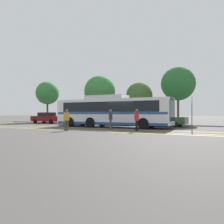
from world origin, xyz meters
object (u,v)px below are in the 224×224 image
Objects in this scene: tree_0 at (100,91)px; tree_2 at (178,84)px; tree_1 at (139,96)px; parked_car_3 at (164,119)px; parked_car_0 at (47,118)px; pedestrian_2 at (137,119)px; bus_stop_sign at (192,109)px; pedestrian_0 at (67,119)px; transit_bus at (112,111)px; parked_car_2 at (117,119)px; pedestrian_1 at (111,118)px; parked_car_1 at (77,119)px; tree_3 at (47,93)px.

tree_0 is 0.96× the size of tree_2.
parked_car_3 is at bearing -52.73° from tree_1.
parked_car_0 is at bearing -134.73° from tree_0.
pedestrian_2 is 0.29× the size of tree_1.
tree_0 is (-14.16, 10.12, 3.03)m from bus_stop_sign.
tree_1 is (1.10, 15.32, 2.96)m from pedestrian_0.
tree_2 is at bearing 178.58° from parked_car_3.
transit_bus is at bearing -118.44° from tree_2.
tree_1 is at bearing -10.81° from parked_car_2.
pedestrian_1 is 2.86m from pedestrian_2.
tree_1 reaches higher than parked_car_1.
tree_2 reaches higher than parked_car_3.
tree_2 is (5.09, 9.40, 3.64)m from transit_bus.
bus_stop_sign reaches higher than parked_car_3.
pedestrian_0 is (-0.36, -9.30, 0.28)m from parked_car_2.
parked_car_3 is at bearing -141.41° from bus_stop_sign.
tree_2 is at bearing 111.74° from parked_car_0.
tree_0 reaches higher than pedestrian_2.
tree_2 is (6.15, 5.65, 4.56)m from parked_car_2.
tree_0 reaches higher than parked_car_0.
parked_car_2 is 2.65× the size of pedestrian_2.
parked_car_2 is 0.64× the size of tree_0.
tree_1 is at bearing -140.28° from pedestrian_0.
bus_stop_sign reaches higher than pedestrian_0.
pedestrian_2 is 0.24× the size of tree_0.
parked_car_0 is 0.77× the size of tree_3.
pedestrian_2 is 13.67m from tree_2.
tree_3 is at bearing -114.96° from transit_bus.
transit_bus reaches higher than bus_stop_sign.
bus_stop_sign is at bearing -52.63° from tree_1.
transit_bus is 7.72m from bus_stop_sign.
parked_car_3 is at bearing 86.81° from parked_car_1.
pedestrian_0 is 0.23× the size of tree_2.
tree_2 is (6.51, 14.96, 4.28)m from pedestrian_0.
parked_car_1 is at bearing -154.61° from tree_2.
pedestrian_0 reaches higher than parked_car_1.
bus_stop_sign is at bearing 161.87° from pedestrian_0.
pedestrian_1 is at bearing 67.16° from parked_car_0.
parked_car_3 is (4.45, 3.51, -0.85)m from transit_bus.
pedestrian_1 is at bearing -57.77° from tree_0.
tree_3 reaches higher than parked_car_2.
tree_3 reaches higher than parked_car_0.
pedestrian_0 is at bearing -113.52° from tree_2.
tree_0 reaches higher than parked_car_2.
tree_1 reaches higher than parked_car_0.
parked_car_3 is 8.48m from tree_1.
parked_car_2 is at bearing -97.07° from tree_1.
pedestrian_0 is at bearing -60.89° from bus_stop_sign.
tree_0 is (-5.06, 14.97, 3.80)m from pedestrian_0.
parked_car_2 is at bearing -46.29° from tree_0.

